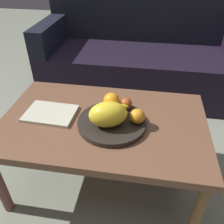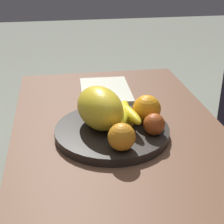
{
  "view_description": "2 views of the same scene",
  "coord_description": "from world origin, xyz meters",
  "px_view_note": "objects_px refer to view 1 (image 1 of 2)",
  "views": [
    {
      "loc": [
        0.19,
        -0.9,
        1.16
      ],
      "look_at": [
        0.05,
        -0.03,
        0.52
      ],
      "focal_mm": 37.58,
      "sensor_mm": 36.0,
      "label": 1
    },
    {
      "loc": [
        0.92,
        -0.17,
        0.94
      ],
      "look_at": [
        0.05,
        -0.03,
        0.52
      ],
      "focal_mm": 55.8,
      "sensor_mm": 36.0,
      "label": 2
    }
  ],
  "objects_px": {
    "coffee_table": "(103,128)",
    "melon_large_front": "(108,114)",
    "magazine": "(51,113)",
    "apple_front": "(126,104)",
    "banana_bunch": "(112,110)",
    "couch": "(139,58)",
    "orange_left": "(137,116)",
    "fruit_bowl": "(112,122)",
    "orange_front": "(112,101)"
  },
  "relations": [
    {
      "from": "couch",
      "to": "apple_front",
      "type": "distance_m",
      "value": 1.05
    },
    {
      "from": "melon_large_front",
      "to": "banana_bunch",
      "type": "relative_size",
      "value": 1.09
    },
    {
      "from": "coffee_table",
      "to": "orange_left",
      "type": "height_order",
      "value": "orange_left"
    },
    {
      "from": "melon_large_front",
      "to": "banana_bunch",
      "type": "distance_m",
      "value": 0.08
    },
    {
      "from": "couch",
      "to": "melon_large_front",
      "type": "distance_m",
      "value": 1.2
    },
    {
      "from": "couch",
      "to": "banana_bunch",
      "type": "xyz_separation_m",
      "value": [
        -0.07,
        -1.09,
        0.19
      ]
    },
    {
      "from": "banana_bunch",
      "to": "magazine",
      "type": "relative_size",
      "value": 0.65
    },
    {
      "from": "fruit_bowl",
      "to": "orange_front",
      "type": "xyz_separation_m",
      "value": [
        -0.02,
        0.11,
        0.05
      ]
    },
    {
      "from": "orange_front",
      "to": "coffee_table",
      "type": "bearing_deg",
      "value": -110.45
    },
    {
      "from": "melon_large_front",
      "to": "magazine",
      "type": "bearing_deg",
      "value": 168.57
    },
    {
      "from": "fruit_bowl",
      "to": "melon_large_front",
      "type": "relative_size",
      "value": 1.87
    },
    {
      "from": "orange_left",
      "to": "apple_front",
      "type": "relative_size",
      "value": 1.18
    },
    {
      "from": "apple_front",
      "to": "couch",
      "type": "bearing_deg",
      "value": 89.33
    },
    {
      "from": "fruit_bowl",
      "to": "banana_bunch",
      "type": "relative_size",
      "value": 2.03
    },
    {
      "from": "fruit_bowl",
      "to": "melon_large_front",
      "type": "distance_m",
      "value": 0.08
    },
    {
      "from": "orange_front",
      "to": "fruit_bowl",
      "type": "bearing_deg",
      "value": -79.53
    },
    {
      "from": "melon_large_front",
      "to": "magazine",
      "type": "relative_size",
      "value": 0.71
    },
    {
      "from": "coffee_table",
      "to": "melon_large_front",
      "type": "bearing_deg",
      "value": -58.92
    },
    {
      "from": "melon_large_front",
      "to": "orange_left",
      "type": "xyz_separation_m",
      "value": [
        0.13,
        0.04,
        -0.02
      ]
    },
    {
      "from": "couch",
      "to": "melon_large_front",
      "type": "bearing_deg",
      "value": -93.86
    },
    {
      "from": "orange_left",
      "to": "banana_bunch",
      "type": "bearing_deg",
      "value": 162.18
    },
    {
      "from": "banana_bunch",
      "to": "melon_large_front",
      "type": "bearing_deg",
      "value": -93.5
    },
    {
      "from": "orange_front",
      "to": "banana_bunch",
      "type": "xyz_separation_m",
      "value": [
        0.01,
        -0.06,
        -0.01
      ]
    },
    {
      "from": "banana_bunch",
      "to": "orange_front",
      "type": "bearing_deg",
      "value": 101.12
    },
    {
      "from": "magazine",
      "to": "apple_front",
      "type": "bearing_deg",
      "value": 14.07
    },
    {
      "from": "fruit_bowl",
      "to": "orange_front",
      "type": "distance_m",
      "value": 0.12
    },
    {
      "from": "melon_large_front",
      "to": "magazine",
      "type": "height_order",
      "value": "melon_large_front"
    },
    {
      "from": "coffee_table",
      "to": "couch",
      "type": "bearing_deg",
      "value": 84.08
    },
    {
      "from": "orange_front",
      "to": "banana_bunch",
      "type": "relative_size",
      "value": 0.51
    },
    {
      "from": "banana_bunch",
      "to": "magazine",
      "type": "distance_m",
      "value": 0.32
    },
    {
      "from": "coffee_table",
      "to": "apple_front",
      "type": "bearing_deg",
      "value": 38.09
    },
    {
      "from": "orange_front",
      "to": "magazine",
      "type": "bearing_deg",
      "value": -165.94
    },
    {
      "from": "coffee_table",
      "to": "banana_bunch",
      "type": "height_order",
      "value": "banana_bunch"
    },
    {
      "from": "fruit_bowl",
      "to": "apple_front",
      "type": "xyz_separation_m",
      "value": [
        0.05,
        0.11,
        0.04
      ]
    },
    {
      "from": "fruit_bowl",
      "to": "orange_left",
      "type": "relative_size",
      "value": 4.61
    },
    {
      "from": "couch",
      "to": "orange_left",
      "type": "xyz_separation_m",
      "value": [
        0.05,
        -1.13,
        0.2
      ]
    },
    {
      "from": "fruit_bowl",
      "to": "apple_front",
      "type": "relative_size",
      "value": 5.45
    },
    {
      "from": "coffee_table",
      "to": "couch",
      "type": "distance_m",
      "value": 1.12
    },
    {
      "from": "coffee_table",
      "to": "orange_left",
      "type": "relative_size",
      "value": 14.21
    },
    {
      "from": "melon_large_front",
      "to": "banana_bunch",
      "type": "xyz_separation_m",
      "value": [
        0.0,
        0.08,
        -0.03
      ]
    },
    {
      "from": "orange_left",
      "to": "banana_bunch",
      "type": "xyz_separation_m",
      "value": [
        -0.13,
        0.04,
        -0.01
      ]
    },
    {
      "from": "orange_left",
      "to": "magazine",
      "type": "bearing_deg",
      "value": 176.77
    },
    {
      "from": "orange_front",
      "to": "orange_left",
      "type": "xyz_separation_m",
      "value": [
        0.14,
        -0.1,
        -0.01
      ]
    },
    {
      "from": "couch",
      "to": "banana_bunch",
      "type": "bearing_deg",
      "value": -93.88
    },
    {
      "from": "apple_front",
      "to": "banana_bunch",
      "type": "xyz_separation_m",
      "value": [
        -0.06,
        -0.06,
        -0.0
      ]
    },
    {
      "from": "apple_front",
      "to": "coffee_table",
      "type": "bearing_deg",
      "value": -141.91
    },
    {
      "from": "orange_front",
      "to": "apple_front",
      "type": "distance_m",
      "value": 0.07
    },
    {
      "from": "banana_bunch",
      "to": "magazine",
      "type": "height_order",
      "value": "banana_bunch"
    },
    {
      "from": "apple_front",
      "to": "fruit_bowl",
      "type": "bearing_deg",
      "value": -116.6
    },
    {
      "from": "fruit_bowl",
      "to": "banana_bunch",
      "type": "bearing_deg",
      "value": 99.6
    }
  ]
}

